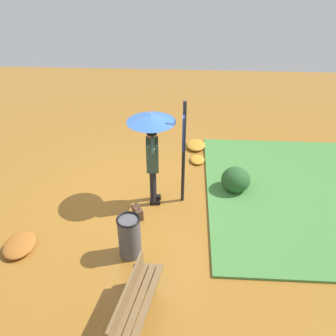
# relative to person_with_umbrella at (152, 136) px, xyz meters

# --- Properties ---
(ground_plane) EXTENTS (18.00, 18.00, 0.00)m
(ground_plane) POSITION_rel_person_with_umbrella_xyz_m (0.07, 0.17, -1.55)
(ground_plane) COLOR #9E6623
(grass_verge) EXTENTS (4.80, 4.00, 0.05)m
(grass_verge) POSITION_rel_person_with_umbrella_xyz_m (0.32, -3.19, -1.53)
(grass_verge) COLOR #47843D
(grass_verge) RESTS_ON ground_plane
(person_with_umbrella) EXTENTS (0.96, 0.96, 2.04)m
(person_with_umbrella) POSITION_rel_person_with_umbrella_xyz_m (0.00, 0.00, 0.00)
(person_with_umbrella) COLOR black
(person_with_umbrella) RESTS_ON ground_plane
(info_sign_post) EXTENTS (0.44, 0.07, 2.30)m
(info_sign_post) POSITION_rel_person_with_umbrella_xyz_m (-0.00, -0.62, -0.11)
(info_sign_post) COLOR black
(info_sign_post) RESTS_ON ground_plane
(handbag) EXTENTS (0.33, 0.26, 0.37)m
(handbag) POSITION_rel_person_with_umbrella_xyz_m (-0.62, 0.27, -1.42)
(handbag) COLOR #4C3323
(handbag) RESTS_ON ground_plane
(park_bench) EXTENTS (1.41, 0.63, 0.75)m
(park_bench) POSITION_rel_person_with_umbrella_xyz_m (-2.93, -0.03, -1.15)
(park_bench) COLOR black
(park_bench) RESTS_ON ground_plane
(trash_bin) EXTENTS (0.42, 0.42, 0.83)m
(trash_bin) POSITION_rel_person_with_umbrella_xyz_m (-1.61, 0.26, -1.13)
(trash_bin) COLOR #4C4C51
(trash_bin) RESTS_ON ground_plane
(shrub_cluster) EXTENTS (0.71, 0.64, 0.58)m
(shrub_cluster) POSITION_rel_person_with_umbrella_xyz_m (0.46, -1.83, -1.28)
(shrub_cluster) COLOR #285628
(shrub_cluster) RESTS_ON ground_plane
(leaf_pile_near_person) EXTENTS (0.71, 0.57, 0.16)m
(leaf_pile_near_person) POSITION_rel_person_with_umbrella_xyz_m (-1.59, 2.33, -1.47)
(leaf_pile_near_person) COLOR #A86023
(leaf_pile_near_person) RESTS_ON ground_plane
(leaf_pile_by_bench) EXTENTS (0.64, 0.51, 0.14)m
(leaf_pile_by_bench) POSITION_rel_person_with_umbrella_xyz_m (2.33, -0.95, -1.48)
(leaf_pile_by_bench) COLOR #C68428
(leaf_pile_by_bench) RESTS_ON ground_plane
(leaf_pile_far_path) EXTENTS (0.46, 0.37, 0.10)m
(leaf_pile_far_path) POSITION_rel_person_with_umbrella_xyz_m (1.61, -0.98, -1.50)
(leaf_pile_far_path) COLOR #C68428
(leaf_pile_far_path) RESTS_ON ground_plane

